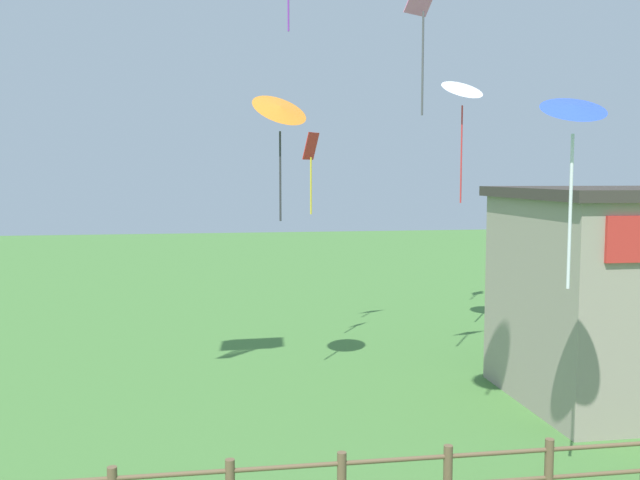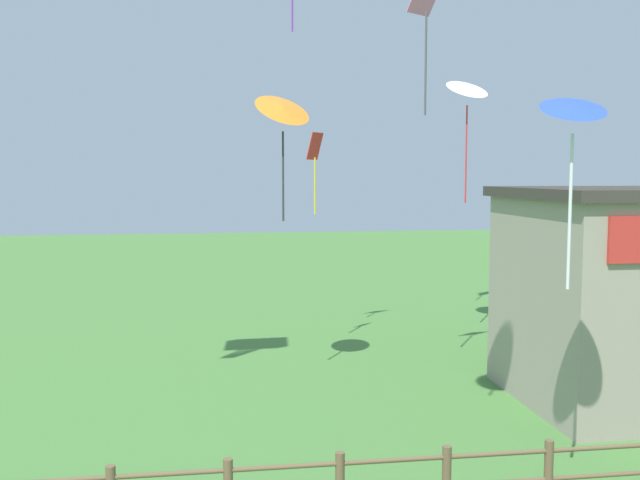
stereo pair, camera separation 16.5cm
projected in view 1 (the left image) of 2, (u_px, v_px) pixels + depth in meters
kite_red_diamond at (311, 158)px, 20.35m from camera, size 0.55×0.59×2.34m
kite_white_delta at (463, 91)px, 21.74m from camera, size 1.56×1.48×3.87m
kite_orange_delta at (280, 110)px, 16.84m from camera, size 1.72×1.63×3.10m
kite_blue_delta at (573, 116)px, 10.43m from camera, size 1.09×1.04×2.93m
kite_pink_diamond at (423, 11)px, 16.59m from camera, size 0.95×0.89×3.29m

